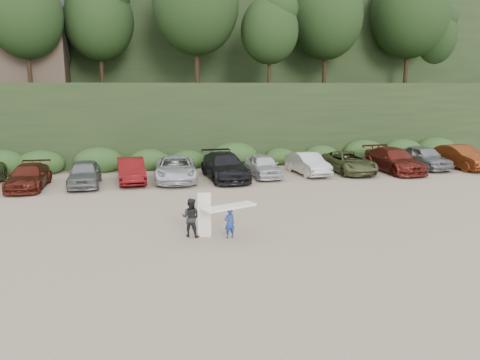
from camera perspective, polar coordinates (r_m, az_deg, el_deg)
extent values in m
plane|color=tan|center=(19.84, -3.30, -5.61)|extent=(120.00, 120.00, 0.00)
cube|color=black|center=(40.91, -8.76, 7.38)|extent=(80.00, 14.00, 6.00)
cube|color=black|center=(58.82, -10.38, 13.41)|extent=(90.00, 30.00, 16.00)
ellipsoid|color=black|center=(41.14, -9.12, 18.56)|extent=(66.00, 12.00, 10.00)
cube|color=#2B491E|center=(33.70, -8.53, 2.43)|extent=(46.20, 2.00, 1.20)
cube|color=brown|center=(43.63, -25.55, 13.24)|extent=(8.00, 6.00, 4.00)
imported|color=#4D1911|center=(29.39, -24.37, 0.38)|extent=(2.09, 4.79, 1.37)
imported|color=slate|center=(28.92, -18.43, 0.78)|extent=(1.79, 4.42, 1.51)
imported|color=#600E0F|center=(29.21, -13.13, 1.14)|extent=(1.77, 4.53, 1.47)
imported|color=silver|center=(29.20, -7.87, 1.37)|extent=(2.93, 5.63, 1.51)
imported|color=black|center=(29.46, -1.87, 1.68)|extent=(2.52, 5.72, 1.63)
imported|color=silver|center=(30.29, 2.85, 1.77)|extent=(1.72, 4.26, 1.45)
imported|color=#BBBBBB|center=(31.37, 8.28, 1.99)|extent=(1.82, 4.46, 1.44)
imported|color=#4D522F|center=(32.50, 13.14, 2.11)|extent=(2.35, 5.10, 1.42)
imported|color=#5F1A15|center=(33.66, 18.26, 2.32)|extent=(2.32, 5.57, 1.61)
imported|color=gray|center=(35.82, 21.51, 2.61)|extent=(2.02, 4.77, 1.61)
imported|color=#65280F|center=(36.84, 25.32, 2.55)|extent=(1.97, 5.01, 1.62)
imported|color=navy|center=(18.14, -1.28, -5.30)|extent=(0.48, 0.37, 1.18)
cube|color=white|center=(17.96, -1.29, -3.29)|extent=(2.22, 1.32, 0.09)
imported|color=black|center=(18.35, -6.01, -4.56)|extent=(0.94, 0.87, 1.54)
cube|color=silver|center=(18.12, -4.37, -4.28)|extent=(0.54, 0.34, 1.82)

